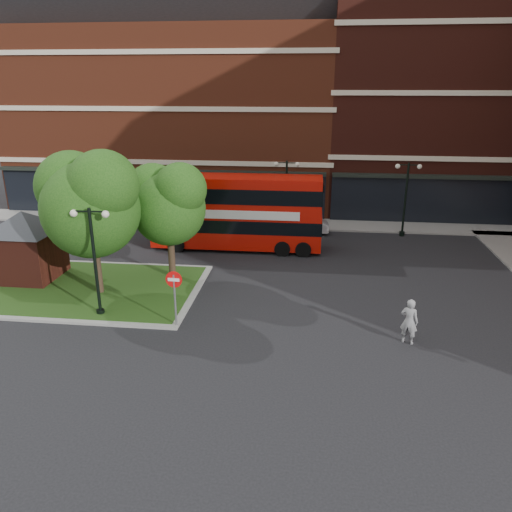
# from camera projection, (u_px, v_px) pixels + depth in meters

# --- Properties ---
(ground) EXTENTS (120.00, 120.00, 0.00)m
(ground) POSITION_uv_depth(u_px,v_px,m) (220.00, 324.00, 21.77)
(ground) COLOR black
(ground) RESTS_ON ground
(pavement_far) EXTENTS (44.00, 3.00, 0.12)m
(pavement_far) POSITION_uv_depth(u_px,v_px,m) (260.00, 223.00, 37.22)
(pavement_far) COLOR slate
(pavement_far) RESTS_ON ground
(terrace_far_left) EXTENTS (26.00, 12.00, 14.00)m
(terrace_far_left) POSITION_uv_depth(u_px,v_px,m) (178.00, 119.00, 42.83)
(terrace_far_left) COLOR maroon
(terrace_far_left) RESTS_ON ground
(terrace_far_right) EXTENTS (18.00, 12.00, 16.00)m
(terrace_far_right) POSITION_uv_depth(u_px,v_px,m) (443.00, 108.00, 40.10)
(terrace_far_right) COLOR #471911
(terrace_far_right) RESTS_ON ground
(traffic_island) EXTENTS (12.60, 7.60, 0.15)m
(traffic_island) POSITION_uv_depth(u_px,v_px,m) (76.00, 288.00, 25.43)
(traffic_island) COLOR gray
(traffic_island) RESTS_ON ground
(kiosk) EXTENTS (6.51, 6.51, 3.60)m
(kiosk) POSITION_uv_depth(u_px,v_px,m) (25.00, 238.00, 25.96)
(kiosk) COLOR #471911
(kiosk) RESTS_ON traffic_island
(tree_island_west) EXTENTS (5.40, 4.71, 7.21)m
(tree_island_west) POSITION_uv_depth(u_px,v_px,m) (89.00, 200.00, 23.32)
(tree_island_west) COLOR #2D2116
(tree_island_west) RESTS_ON ground
(tree_island_east) EXTENTS (4.46, 3.90, 6.29)m
(tree_island_east) POSITION_uv_depth(u_px,v_px,m) (167.00, 201.00, 25.51)
(tree_island_east) COLOR #2D2116
(tree_island_east) RESTS_ON ground
(lamp_island) EXTENTS (1.72, 0.36, 5.00)m
(lamp_island) POSITION_uv_depth(u_px,v_px,m) (94.00, 257.00, 21.62)
(lamp_island) COLOR black
(lamp_island) RESTS_ON ground
(lamp_far_left) EXTENTS (1.72, 0.36, 5.00)m
(lamp_far_left) POSITION_uv_depth(u_px,v_px,m) (286.00, 192.00, 34.21)
(lamp_far_left) COLOR black
(lamp_far_left) RESTS_ON ground
(lamp_far_right) EXTENTS (1.72, 0.36, 5.00)m
(lamp_far_right) POSITION_uv_depth(u_px,v_px,m) (406.00, 195.00, 33.34)
(lamp_far_right) COLOR black
(lamp_far_right) RESTS_ON ground
(bus) EXTENTS (10.55, 2.46, 4.03)m
(bus) POSITION_uv_depth(u_px,v_px,m) (237.00, 208.00, 30.87)
(bus) COLOR #B61007
(bus) RESTS_ON ground
(woman) EXTENTS (0.82, 0.69, 1.91)m
(woman) POSITION_uv_depth(u_px,v_px,m) (409.00, 321.00, 19.91)
(woman) COLOR gray
(woman) RESTS_ON ground
(car_silver) EXTENTS (4.65, 1.95, 1.57)m
(car_silver) POSITION_uv_depth(u_px,v_px,m) (238.00, 214.00, 36.68)
(car_silver) COLOR #A1A3A7
(car_silver) RESTS_ON ground
(car_white) EXTENTS (4.04, 1.42, 1.33)m
(car_white) POSITION_uv_depth(u_px,v_px,m) (300.00, 223.00, 34.82)
(car_white) COLOR silver
(car_white) RESTS_ON ground
(no_entry_sign) EXTENTS (0.71, 0.10, 2.57)m
(no_entry_sign) POSITION_uv_depth(u_px,v_px,m) (174.00, 288.00, 20.89)
(no_entry_sign) COLOR slate
(no_entry_sign) RESTS_ON ground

